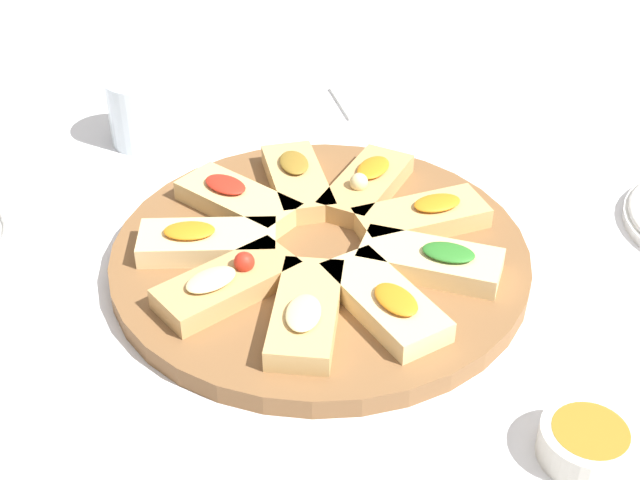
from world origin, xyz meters
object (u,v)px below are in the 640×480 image
dipping_bowl (588,442)px  serving_board (320,257)px  napkin_stack (378,97)px  water_glass (141,111)px

dipping_bowl → serving_board: bearing=-48.0°
napkin_stack → dipping_bowl: size_ratio=1.43×
napkin_stack → water_glass: bearing=21.9°
water_glass → dipping_bowl: bearing=132.2°
water_glass → dipping_bowl: 0.64m
serving_board → water_glass: water_glass is taller
serving_board → napkin_stack: size_ratio=3.79×
water_glass → napkin_stack: size_ratio=0.76×
napkin_stack → dipping_bowl: (-0.15, 0.59, 0.01)m
water_glass → napkin_stack: water_glass is taller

